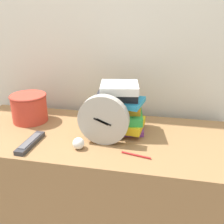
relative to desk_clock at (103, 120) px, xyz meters
name	(u,v)px	position (x,y,z in m)	size (l,w,h in m)	color
wall_back	(107,28)	(-0.07, 0.43, 0.35)	(6.00, 0.04, 2.40)	silver
desk	(94,196)	(-0.07, 0.08, -0.48)	(1.32, 0.56, 0.74)	olive
desk_clock	(103,120)	(0.00, 0.00, 0.00)	(0.23, 0.04, 0.23)	#B7B2A8
book_stack	(120,109)	(0.05, 0.14, 0.00)	(0.24, 0.21, 0.24)	#7A3899
basket	(29,107)	(-0.44, 0.16, -0.03)	(0.19, 0.19, 0.15)	#C63D2D
tv_remote	(30,143)	(-0.31, -0.08, -0.10)	(0.05, 0.20, 0.02)	#333338
crumpled_paper_ball	(79,143)	(-0.09, -0.07, -0.09)	(0.05, 0.05, 0.05)	white
pen	(136,155)	(0.16, -0.08, -0.11)	(0.12, 0.03, 0.01)	#B21E1E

